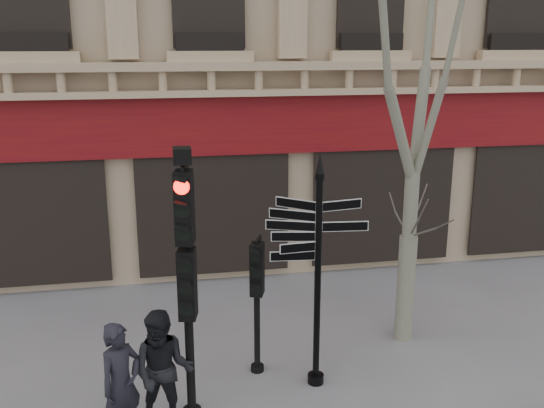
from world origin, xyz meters
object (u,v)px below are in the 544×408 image
(traffic_signal_secondary, at_px, (257,283))
(plane_tree, at_px, (421,37))
(traffic_signal_main, at_px, (186,255))
(pedestrian_b, at_px, (163,372))
(fingerpost, at_px, (319,233))
(pedestrian_a, at_px, (121,385))

(traffic_signal_secondary, distance_m, plane_tree, 4.82)
(traffic_signal_secondary, bearing_deg, plane_tree, 32.44)
(traffic_signal_main, distance_m, pedestrian_b, 1.69)
(fingerpost, distance_m, pedestrian_a, 3.54)
(plane_tree, distance_m, pedestrian_b, 6.59)
(traffic_signal_secondary, xyz_separation_m, pedestrian_b, (-1.54, -1.30, -0.68))
(fingerpost, bearing_deg, pedestrian_b, -146.70)
(fingerpost, xyz_separation_m, traffic_signal_main, (-2.02, -0.57, -0.02))
(fingerpost, bearing_deg, plane_tree, 46.44)
(fingerpost, relative_size, traffic_signal_main, 0.95)
(pedestrian_a, distance_m, pedestrian_b, 0.60)
(traffic_signal_secondary, bearing_deg, pedestrian_a, -124.67)
(traffic_signal_secondary, bearing_deg, fingerpost, -11.96)
(plane_tree, relative_size, pedestrian_a, 4.35)
(fingerpost, relative_size, pedestrian_b, 2.11)
(pedestrian_b, bearing_deg, plane_tree, 35.70)
(plane_tree, bearing_deg, traffic_signal_secondary, -167.26)
(fingerpost, height_order, traffic_signal_secondary, fingerpost)
(traffic_signal_secondary, xyz_separation_m, plane_tree, (2.86, 0.65, 3.83))
(traffic_signal_main, bearing_deg, pedestrian_a, -145.25)
(traffic_signal_secondary, xyz_separation_m, pedestrian_a, (-2.10, -1.51, -0.70))
(traffic_signal_secondary, height_order, pedestrian_b, traffic_signal_secondary)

